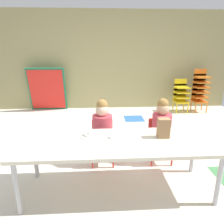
{
  "coord_description": "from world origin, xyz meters",
  "views": [
    {
      "loc": [
        -0.31,
        -2.68,
        1.59
      ],
      "look_at": [
        -0.18,
        -0.38,
        0.86
      ],
      "focal_mm": 33.85,
      "sensor_mm": 36.0,
      "label": 1
    }
  ],
  "objects_px": {
    "donut_powdered_loose": "(112,137)",
    "paper_bag_brown": "(164,128)",
    "paper_plate_center_table": "(109,140)",
    "donut_powdered_on_plate": "(87,134)",
    "kid_chair_yellow_stack": "(181,93)",
    "kid_chair_orange_stack": "(200,88)",
    "craft_table": "(118,145)",
    "seated_child_near_camera": "(102,126)",
    "paper_plate_near_edge": "(87,135)",
    "folded_activity_table": "(47,90)",
    "seated_child_middle_seat": "(161,125)"
  },
  "relations": [
    {
      "from": "donut_powdered_loose",
      "to": "paper_bag_brown",
      "type": "bearing_deg",
      "value": -1.51
    },
    {
      "from": "paper_plate_center_table",
      "to": "donut_powdered_on_plate",
      "type": "relative_size",
      "value": 1.82
    },
    {
      "from": "donut_powdered_loose",
      "to": "paper_plate_center_table",
      "type": "bearing_deg",
      "value": -125.08
    },
    {
      "from": "kid_chair_yellow_stack",
      "to": "kid_chair_orange_stack",
      "type": "height_order",
      "value": "kid_chair_orange_stack"
    },
    {
      "from": "paper_bag_brown",
      "to": "donut_powdered_on_plate",
      "type": "relative_size",
      "value": 2.22
    },
    {
      "from": "craft_table",
      "to": "kid_chair_orange_stack",
      "type": "relative_size",
      "value": 2.06
    },
    {
      "from": "seated_child_near_camera",
      "to": "paper_plate_center_table",
      "type": "relative_size",
      "value": 5.1
    },
    {
      "from": "paper_plate_near_edge",
      "to": "paper_plate_center_table",
      "type": "height_order",
      "value": "same"
    },
    {
      "from": "craft_table",
      "to": "kid_chair_yellow_stack",
      "type": "distance_m",
      "value": 3.43
    },
    {
      "from": "craft_table",
      "to": "paper_plate_near_edge",
      "type": "relative_size",
      "value": 11.93
    },
    {
      "from": "seated_child_near_camera",
      "to": "kid_chair_yellow_stack",
      "type": "bearing_deg",
      "value": 49.76
    },
    {
      "from": "kid_chair_orange_stack",
      "to": "donut_powdered_loose",
      "type": "xyz_separation_m",
      "value": [
        -2.34,
        -2.83,
        0.05
      ]
    },
    {
      "from": "folded_activity_table",
      "to": "paper_plate_near_edge",
      "type": "height_order",
      "value": "folded_activity_table"
    },
    {
      "from": "seated_child_near_camera",
      "to": "kid_chair_orange_stack",
      "type": "distance_m",
      "value": 3.37
    },
    {
      "from": "paper_plate_center_table",
      "to": "donut_powdered_on_plate",
      "type": "height_order",
      "value": "donut_powdered_on_plate"
    },
    {
      "from": "craft_table",
      "to": "paper_plate_near_edge",
      "type": "xyz_separation_m",
      "value": [
        -0.34,
        0.16,
        0.05
      ]
    },
    {
      "from": "craft_table",
      "to": "paper_plate_near_edge",
      "type": "bearing_deg",
      "value": 154.21
    },
    {
      "from": "kid_chair_orange_stack",
      "to": "folded_activity_table",
      "type": "bearing_deg",
      "value": 175.76
    },
    {
      "from": "paper_bag_brown",
      "to": "folded_activity_table",
      "type": "bearing_deg",
      "value": 122.57
    },
    {
      "from": "paper_bag_brown",
      "to": "paper_plate_near_edge",
      "type": "bearing_deg",
      "value": 173.8
    },
    {
      "from": "craft_table",
      "to": "donut_powdered_on_plate",
      "type": "distance_m",
      "value": 0.38
    },
    {
      "from": "folded_activity_table",
      "to": "paper_plate_near_edge",
      "type": "bearing_deg",
      "value": -69.23
    },
    {
      "from": "craft_table",
      "to": "paper_bag_brown",
      "type": "distance_m",
      "value": 0.54
    },
    {
      "from": "paper_plate_center_table",
      "to": "seated_child_near_camera",
      "type": "bearing_deg",
      "value": 97.09
    },
    {
      "from": "kid_chair_orange_stack",
      "to": "paper_plate_near_edge",
      "type": "xyz_separation_m",
      "value": [
        -2.62,
        -2.75,
        0.04
      ]
    },
    {
      "from": "kid_chair_yellow_stack",
      "to": "folded_activity_table",
      "type": "distance_m",
      "value": 3.31
    },
    {
      "from": "kid_chair_yellow_stack",
      "to": "paper_plate_center_table",
      "type": "height_order",
      "value": "kid_chair_yellow_stack"
    },
    {
      "from": "paper_bag_brown",
      "to": "craft_table",
      "type": "bearing_deg",
      "value": -171.9
    },
    {
      "from": "kid_chair_orange_stack",
      "to": "donut_powdered_on_plate",
      "type": "bearing_deg",
      "value": -133.54
    },
    {
      "from": "kid_chair_orange_stack",
      "to": "paper_plate_center_table",
      "type": "height_order",
      "value": "kid_chair_orange_stack"
    },
    {
      "from": "seated_child_near_camera",
      "to": "kid_chair_yellow_stack",
      "type": "height_order",
      "value": "seated_child_near_camera"
    },
    {
      "from": "paper_plate_center_table",
      "to": "donut_powdered_on_plate",
      "type": "xyz_separation_m",
      "value": [
        -0.25,
        0.13,
        0.02
      ]
    },
    {
      "from": "paper_plate_near_edge",
      "to": "donut_powdered_on_plate",
      "type": "relative_size",
      "value": 1.82
    },
    {
      "from": "donut_powdered_on_plate",
      "to": "paper_bag_brown",
      "type": "bearing_deg",
      "value": -6.2
    },
    {
      "from": "seated_child_near_camera",
      "to": "donut_powdered_loose",
      "type": "bearing_deg",
      "value": -78.35
    },
    {
      "from": "kid_chair_orange_stack",
      "to": "kid_chair_yellow_stack",
      "type": "bearing_deg",
      "value": -179.94
    },
    {
      "from": "paper_plate_near_edge",
      "to": "donut_powdered_loose",
      "type": "distance_m",
      "value": 0.29
    },
    {
      "from": "paper_plate_center_table",
      "to": "donut_powdered_on_plate",
      "type": "distance_m",
      "value": 0.28
    },
    {
      "from": "kid_chair_orange_stack",
      "to": "donut_powdered_on_plate",
      "type": "relative_size",
      "value": 10.5
    },
    {
      "from": "craft_table",
      "to": "paper_bag_brown",
      "type": "xyz_separation_m",
      "value": [
        0.51,
        0.07,
        0.16
      ]
    },
    {
      "from": "seated_child_middle_seat",
      "to": "paper_plate_center_table",
      "type": "xyz_separation_m",
      "value": [
        -0.74,
        -0.56,
        0.06
      ]
    },
    {
      "from": "seated_child_near_camera",
      "to": "paper_plate_near_edge",
      "type": "relative_size",
      "value": 5.1
    },
    {
      "from": "paper_plate_center_table",
      "to": "craft_table",
      "type": "bearing_deg",
      "value": -21.9
    },
    {
      "from": "paper_plate_near_edge",
      "to": "paper_plate_center_table",
      "type": "relative_size",
      "value": 1.0
    },
    {
      "from": "craft_table",
      "to": "seated_child_middle_seat",
      "type": "bearing_deg",
      "value": 42.62
    },
    {
      "from": "seated_child_near_camera",
      "to": "donut_powdered_on_plate",
      "type": "bearing_deg",
      "value": -112.66
    },
    {
      "from": "kid_chair_yellow_stack",
      "to": "paper_bag_brown",
      "type": "xyz_separation_m",
      "value": [
        -1.3,
        -2.85,
        0.26
      ]
    },
    {
      "from": "craft_table",
      "to": "folded_activity_table",
      "type": "height_order",
      "value": "folded_activity_table"
    },
    {
      "from": "paper_bag_brown",
      "to": "donut_powdered_loose",
      "type": "distance_m",
      "value": 0.57
    },
    {
      "from": "craft_table",
      "to": "folded_activity_table",
      "type": "xyz_separation_m",
      "value": [
        -1.49,
        3.2,
        -0.03
      ]
    }
  ]
}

